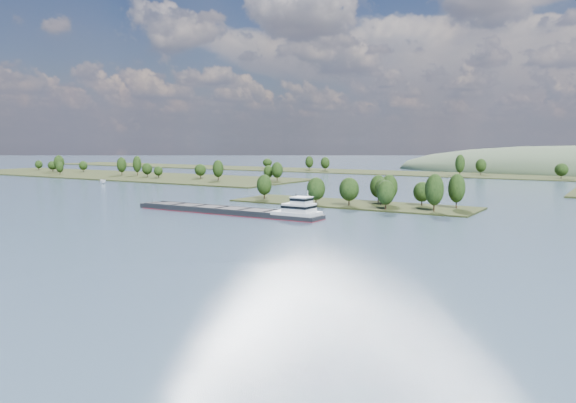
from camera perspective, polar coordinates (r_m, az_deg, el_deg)
The scene contains 6 objects.
ground at distance 175.50m, azimuth -2.06°, elevation -2.22°, with size 1800.00×1800.00×0.00m, color #3C5168.
tree_island at distance 223.51m, azimuth 7.78°, elevation 0.57°, with size 100.00×30.08×14.74m.
left_bank at distance 432.04m, azimuth -16.94°, elevation 2.63°, with size 300.00×80.00×15.81m.
back_shoreline at distance 433.83m, azimuth 19.96°, elevation 2.51°, with size 900.00×60.00×16.74m.
cargo_barge at distance 197.61m, azimuth -5.14°, elevation -0.92°, with size 76.09×9.99×10.28m.
motorboat at distance 356.38m, azimuth -18.26°, elevation 1.95°, with size 2.55×6.79×2.62m, color silver.
Camera 1 is at (96.87, -24.08, 25.60)m, focal length 35.00 mm.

